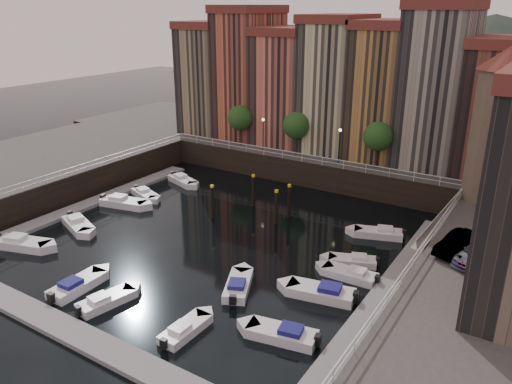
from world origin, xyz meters
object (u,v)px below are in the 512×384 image
Objects in this scene: gangway at (440,220)px; boat_left_2 at (123,202)px; corner_tower at (499,123)px; car_b at (459,245)px; boat_left_0 at (22,243)px; car_a at (503,212)px; mooring_pilings at (258,201)px; boat_left_1 at (78,224)px; car_c at (479,255)px.

gangway is 31.64m from boat_left_2.
car_b is (0.10, -12.73, -6.45)m from corner_tower.
boat_left_2 is at bearing -162.32° from gangway.
corner_tower is at bearing 20.19° from boat_left_0.
boat_left_2 is at bearing -159.13° from car_b.
corner_tower is at bearing 97.09° from car_a.
mooring_pilings is 1.42× the size of car_a.
car_b is at bearing -11.61° from mooring_pilings.
mooring_pilings is 1.25× the size of boat_left_0.
boat_left_1 is 1.11× the size of car_b.
car_a is (1.93, -4.55, -6.40)m from corner_tower.
car_b reaches higher than boat_left_2.
boat_left_1 is 6.32m from boat_left_2.
car_c reaches higher than boat_left_0.
car_c is (-0.31, -8.92, -0.11)m from car_a.
gangway reaches higher than mooring_pilings.
gangway is (-2.90, -4.50, -8.28)m from corner_tower.
boat_left_2 is 36.39m from car_a.
car_b is (33.11, 1.36, 3.34)m from boat_left_2.
car_a reaches higher than car_c.
boat_left_1 is at bearing -97.69° from boat_left_2.
mooring_pilings is 21.85m from car_c.
boat_left_0 is 11.63m from boat_left_2.
corner_tower reaches higher than mooring_pilings.
boat_left_1 is 0.92× the size of boat_left_2.
mooring_pilings is 1.47× the size of car_b.
car_c is (21.22, -4.79, 2.04)m from mooring_pilings.
boat_left_0 is at bearing -140.18° from car_b.
mooring_pilings is 17.42m from boat_left_1.
corner_tower is at bearing 108.94° from car_b.
corner_tower is 2.58× the size of boat_left_0.
car_b reaches higher than mooring_pilings.
mooring_pilings is at bearing -173.10° from car_b.
car_b is at bearing -89.57° from corner_tower.
car_c is at bearing -12.72° from mooring_pilings.
gangway is at bearing 136.60° from car_c.
car_c is (1.62, -13.48, -6.50)m from corner_tower.
car_b is (3.00, -8.23, 1.83)m from gangway.
car_a is 1.04× the size of car_b.
mooring_pilings is 1.40× the size of car_c.
corner_tower reaches higher than gangway.
boat_left_0 is 37.07m from car_c.
corner_tower is at bearing 10.22° from boat_left_2.
boat_left_2 reaches higher than boat_left_0.
car_c is (34.83, 12.25, 3.29)m from boat_left_0.
mooring_pilings is at bearing -165.92° from gangway.
boat_left_0 is 1.14× the size of car_a.
boat_left_1 is at bearing -137.67° from mooring_pilings.
boat_left_2 is 1.14× the size of car_c.
boat_left_2 is (-33.01, -14.10, -9.79)m from corner_tower.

